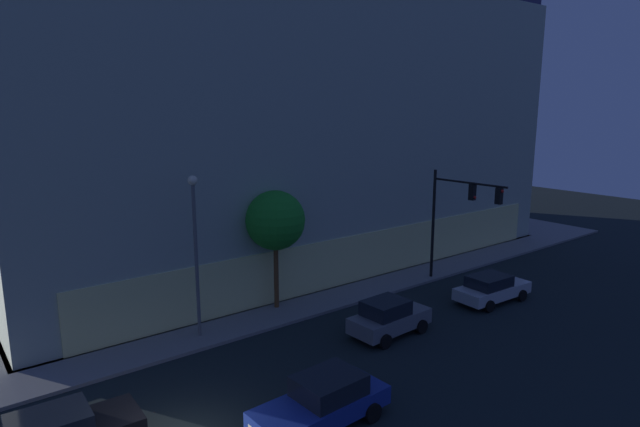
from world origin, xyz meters
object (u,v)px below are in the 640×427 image
car_blue (323,401)px  modern_building (260,108)px  traffic_light_far_corner (459,207)px  street_lamp_sidewalk (195,236)px  sidewalk_tree (275,221)px  car_silver (491,288)px  car_grey (389,317)px

car_blue → modern_building: bearing=63.0°
traffic_light_far_corner → street_lamp_sidewalk: 15.38m
sidewalk_tree → car_silver: (9.88, -6.21, -4.00)m
traffic_light_far_corner → street_lamp_sidewalk: street_lamp_sidewalk is taller
traffic_light_far_corner → car_silver: size_ratio=1.45×
modern_building → traffic_light_far_corner: bearing=-74.9°
traffic_light_far_corner → street_lamp_sidewalk: size_ratio=0.90×
car_grey → car_silver: size_ratio=0.89×
street_lamp_sidewalk → car_grey: street_lamp_sidewalk is taller
traffic_light_far_corner → car_blue: size_ratio=1.36×
street_lamp_sidewalk → car_blue: (0.31, -8.81, -4.00)m
modern_building → sidewalk_tree: modern_building is taller
traffic_light_far_corner → car_silver: bearing=-101.1°
car_blue → sidewalk_tree: bearing=65.2°
car_grey → modern_building: bearing=77.1°
traffic_light_far_corner → sidewalk_tree: bearing=162.4°
traffic_light_far_corner → modern_building: bearing=105.1°
sidewalk_tree → car_blue: (-4.42, -9.57, -3.94)m
sidewalk_tree → car_blue: 11.25m
car_blue → car_grey: size_ratio=1.19×
sidewalk_tree → car_grey: size_ratio=1.52×
modern_building → traffic_light_far_corner: (4.04, -14.99, -5.55)m
car_silver → modern_building: bearing=101.0°
sidewalk_tree → car_blue: bearing=-114.8°
car_silver → street_lamp_sidewalk: bearing=159.5°
car_blue → car_silver: bearing=13.2°
modern_building → car_silver: 20.58m
sidewalk_tree → car_silver: bearing=-32.1°
traffic_light_far_corner → street_lamp_sidewalk: bearing=170.5°
modern_building → sidewalk_tree: (-6.41, -11.68, -5.57)m
sidewalk_tree → car_blue: sidewalk_tree is taller
car_grey → street_lamp_sidewalk: bearing=144.5°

